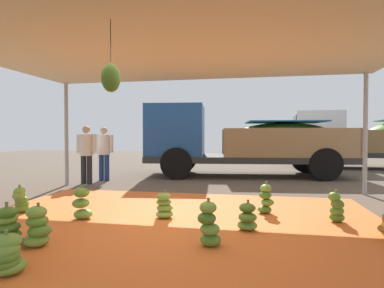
# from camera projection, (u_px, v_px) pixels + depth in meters

# --- Properties ---
(ground_plane) EXTENTS (40.00, 40.00, 0.00)m
(ground_plane) POSITION_uv_depth(u_px,v_px,m) (201.00, 191.00, 7.89)
(ground_plane) COLOR brown
(tarp_orange) EXTENTS (6.66, 5.29, 0.01)m
(tarp_orange) POSITION_uv_depth(u_px,v_px,m) (169.00, 224.00, 4.95)
(tarp_orange) COLOR orange
(tarp_orange) RESTS_ON ground
(tent_canopy) EXTENTS (8.00, 7.00, 2.89)m
(tent_canopy) POSITION_uv_depth(u_px,v_px,m) (166.00, 39.00, 4.79)
(tent_canopy) COLOR #9EA0A5
(tent_canopy) RESTS_ON ground
(banana_bunch_0) EXTENTS (0.40, 0.38, 0.55)m
(banana_bunch_0) POSITION_uv_depth(u_px,v_px,m) (82.00, 205.00, 5.24)
(banana_bunch_0) COLOR #6B9E38
(banana_bunch_0) RESTS_ON tarp_orange
(banana_bunch_2) EXTENTS (0.32, 0.30, 0.59)m
(banana_bunch_2) POSITION_uv_depth(u_px,v_px,m) (209.00, 225.00, 3.95)
(banana_bunch_2) COLOR #518428
(banana_bunch_2) RESTS_ON tarp_orange
(banana_bunch_3) EXTENTS (0.35, 0.37, 0.47)m
(banana_bunch_3) POSITION_uv_depth(u_px,v_px,m) (164.00, 206.00, 5.32)
(banana_bunch_3) COLOR #75A83D
(banana_bunch_3) RESTS_ON tarp_orange
(banana_bunch_4) EXTENTS (0.40, 0.40, 0.55)m
(banana_bunch_4) POSITION_uv_depth(u_px,v_px,m) (8.00, 228.00, 3.90)
(banana_bunch_4) COLOR #518428
(banana_bunch_4) RESTS_ON tarp_orange
(banana_bunch_5) EXTENTS (0.38, 0.41, 0.53)m
(banana_bunch_5) POSITION_uv_depth(u_px,v_px,m) (38.00, 227.00, 3.95)
(banana_bunch_5) COLOR #6B9E38
(banana_bunch_5) RESTS_ON tarp_orange
(banana_bunch_7) EXTENTS (0.41, 0.42, 0.44)m
(banana_bunch_7) POSITION_uv_depth(u_px,v_px,m) (5.00, 256.00, 3.12)
(banana_bunch_7) COLOR #6B9E38
(banana_bunch_7) RESTS_ON tarp_orange
(banana_bunch_8) EXTENTS (0.32, 0.34, 0.49)m
(banana_bunch_8) POSITION_uv_depth(u_px,v_px,m) (21.00, 201.00, 5.67)
(banana_bunch_8) COLOR #518428
(banana_bunch_8) RESTS_ON tarp_orange
(banana_bunch_9) EXTENTS (0.33, 0.32, 0.52)m
(banana_bunch_9) POSITION_uv_depth(u_px,v_px,m) (336.00, 208.00, 5.03)
(banana_bunch_9) COLOR #477523
(banana_bunch_9) RESTS_ON tarp_orange
(banana_bunch_11) EXTENTS (0.32, 0.36, 0.44)m
(banana_bunch_11) POSITION_uv_depth(u_px,v_px,m) (247.00, 218.00, 4.60)
(banana_bunch_11) COLOR #6B9E38
(banana_bunch_11) RESTS_ON tarp_orange
(banana_bunch_12) EXTENTS (0.34, 0.31, 0.56)m
(banana_bunch_12) POSITION_uv_depth(u_px,v_px,m) (266.00, 200.00, 5.62)
(banana_bunch_12) COLOR #477523
(banana_bunch_12) RESTS_ON tarp_orange
(cargo_truck_main) EXTENTS (6.90, 3.10, 2.40)m
(cargo_truck_main) POSITION_uv_depth(u_px,v_px,m) (239.00, 140.00, 10.99)
(cargo_truck_main) COLOR #2D2D2D
(cargo_truck_main) RESTS_ON ground
(cargo_truck_far) EXTENTS (6.83, 2.68, 2.40)m
(cargo_truck_far) POSITION_uv_depth(u_px,v_px,m) (375.00, 138.00, 13.49)
(cargo_truck_far) COLOR #2D2D2D
(cargo_truck_far) RESTS_ON ground
(worker_0) EXTENTS (0.60, 0.36, 1.63)m
(worker_0) POSITION_uv_depth(u_px,v_px,m) (104.00, 149.00, 9.77)
(worker_0) COLOR navy
(worker_0) RESTS_ON ground
(worker_1) EXTENTS (0.60, 0.37, 1.65)m
(worker_1) POSITION_uv_depth(u_px,v_px,m) (86.00, 150.00, 9.11)
(worker_1) COLOR #26262D
(worker_1) RESTS_ON ground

